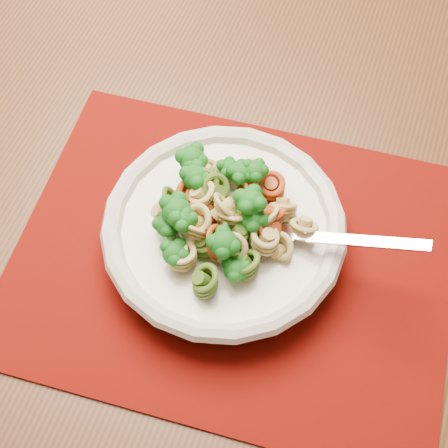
# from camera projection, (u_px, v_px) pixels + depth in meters

# --- Properties ---
(dining_table) EXTENTS (1.32, 0.93, 0.76)m
(dining_table) POSITION_uv_depth(u_px,v_px,m) (216.00, 187.00, 0.81)
(dining_table) COLOR #533017
(dining_table) RESTS_ON ground
(placemat) EXTENTS (0.44, 0.35, 0.00)m
(placemat) POSITION_uv_depth(u_px,v_px,m) (234.00, 259.00, 0.62)
(placemat) COLOR #660704
(placemat) RESTS_ON dining_table
(pasta_bowl) EXTENTS (0.24, 0.24, 0.05)m
(pasta_bowl) POSITION_uv_depth(u_px,v_px,m) (224.00, 230.00, 0.60)
(pasta_bowl) COLOR beige
(pasta_bowl) RESTS_ON placemat
(pasta_broccoli_heap) EXTENTS (0.20, 0.20, 0.06)m
(pasta_broccoli_heap) POSITION_uv_depth(u_px,v_px,m) (224.00, 221.00, 0.59)
(pasta_broccoli_heap) COLOR tan
(pasta_broccoli_heap) RESTS_ON pasta_bowl
(fork) EXTENTS (0.18, 0.03, 0.08)m
(fork) POSITION_uv_depth(u_px,v_px,m) (282.00, 235.00, 0.58)
(fork) COLOR silver
(fork) RESTS_ON pasta_bowl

